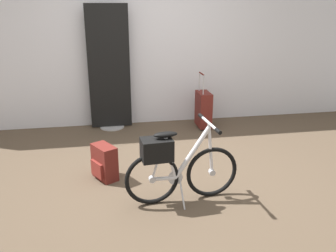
{
  "coord_description": "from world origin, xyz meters",
  "views": [
    {
      "loc": [
        -0.62,
        -3.42,
        1.82
      ],
      "look_at": [
        0.02,
        0.17,
        0.55
      ],
      "focal_mm": 38.56,
      "sensor_mm": 36.0,
      "label": 1
    }
  ],
  "objects": [
    {
      "name": "backpack_on_floor",
      "position": [
        -0.67,
        0.15,
        0.19
      ],
      "size": [
        0.29,
        0.34,
        0.38
      ],
      "color": "maroon",
      "rests_on": "ground_plane"
    },
    {
      "name": "folding_bike_foreground",
      "position": [
        -0.02,
        -0.44,
        0.38
      ],
      "size": [
        1.1,
        0.53,
        0.78
      ],
      "color": "black",
      "rests_on": "ground_plane"
    },
    {
      "name": "rolling_suitcase",
      "position": [
        0.82,
        1.6,
        0.28
      ],
      "size": [
        0.18,
        0.36,
        0.83
      ],
      "color": "maroon",
      "rests_on": "ground_plane"
    },
    {
      "name": "back_wall",
      "position": [
        0.0,
        2.03,
        1.45
      ],
      "size": [
        7.08,
        0.1,
        2.9
      ],
      "primitive_type": "cube",
      "color": "silver",
      "rests_on": "ground_plane"
    },
    {
      "name": "ground_plane",
      "position": [
        0.0,
        0.0,
        0.0
      ],
      "size": [
        7.08,
        7.08,
        0.0
      ],
      "primitive_type": "plane",
      "color": "brown"
    },
    {
      "name": "floor_banner_stand",
      "position": [
        -0.55,
        1.82,
        0.81
      ],
      "size": [
        0.6,
        0.36,
        1.79
      ],
      "color": "#B7B7BC",
      "rests_on": "ground_plane"
    }
  ]
}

